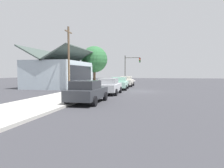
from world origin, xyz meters
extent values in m
plane|color=#38383D|center=(0.00, 0.00, 0.00)|extent=(120.00, 120.00, 0.00)
cube|color=#B2AFA8|center=(0.00, 5.60, 0.08)|extent=(60.00, 4.20, 0.16)
cube|color=#2D3035|center=(-10.12, 2.86, 0.68)|extent=(4.58, 1.89, 0.70)
cube|color=#27292D|center=(-10.58, 2.86, 1.31)|extent=(2.20, 1.65, 0.56)
cylinder|color=black|center=(-8.71, 3.80, 0.33)|extent=(0.66, 0.22, 0.66)
cylinder|color=black|center=(-8.70, 1.94, 0.33)|extent=(0.66, 0.22, 0.66)
cylinder|color=black|center=(-11.54, 3.78, 0.33)|extent=(0.66, 0.22, 0.66)
cylinder|color=black|center=(-11.53, 1.93, 0.33)|extent=(0.66, 0.22, 0.66)
cube|color=silver|center=(-3.98, 2.68, 0.68)|extent=(4.50, 1.85, 0.70)
cube|color=#A0A2A6|center=(-4.43, 2.67, 1.31)|extent=(2.17, 1.59, 0.56)
cylinder|color=black|center=(-2.62, 3.59, 0.33)|extent=(0.66, 0.23, 0.66)
cylinder|color=black|center=(-2.58, 1.82, 0.33)|extent=(0.66, 0.23, 0.66)
cylinder|color=black|center=(-5.38, 3.53, 0.33)|extent=(0.66, 0.23, 0.66)
cylinder|color=black|center=(-5.35, 1.77, 0.33)|extent=(0.66, 0.23, 0.66)
cube|color=#9ED1BC|center=(1.92, 2.71, 0.68)|extent=(4.91, 2.12, 0.70)
cube|color=#86B1A0|center=(1.43, 2.69, 1.31)|extent=(2.39, 1.76, 0.56)
cylinder|color=black|center=(3.35, 3.72, 0.33)|extent=(0.67, 0.26, 0.66)
cylinder|color=black|center=(3.45, 1.86, 0.33)|extent=(0.67, 0.26, 0.66)
cylinder|color=black|center=(0.38, 3.56, 0.33)|extent=(0.67, 0.26, 0.66)
cylinder|color=black|center=(0.48, 1.70, 0.33)|extent=(0.67, 0.26, 0.66)
cube|color=silver|center=(8.25, 2.74, 0.68)|extent=(4.81, 1.94, 0.70)
cube|color=beige|center=(7.77, 2.73, 1.31)|extent=(2.32, 1.68, 0.56)
cylinder|color=black|center=(9.72, 3.69, 0.33)|extent=(0.66, 0.23, 0.66)
cylinder|color=black|center=(9.75, 1.82, 0.33)|extent=(0.66, 0.23, 0.66)
cylinder|color=black|center=(6.76, 3.65, 0.33)|extent=(0.66, 0.23, 0.66)
cylinder|color=black|center=(6.78, 1.78, 0.33)|extent=(0.66, 0.23, 0.66)
cube|color=#ADBCC6|center=(3.97, 12.00, 1.88)|extent=(10.07, 6.74, 3.75)
cube|color=black|center=(3.97, 8.59, 2.06)|extent=(8.06, 0.08, 2.10)
cube|color=#3F4C47|center=(3.97, 10.32, 4.65)|extent=(10.67, 3.66, 2.05)
cube|color=#3F4C47|center=(3.97, 13.68, 4.65)|extent=(10.67, 3.66, 2.05)
cylinder|color=brown|center=(11.01, 8.91, 1.62)|extent=(0.44, 0.44, 3.24)
sphere|color=#2D6638|center=(11.01, 8.91, 4.51)|extent=(4.64, 4.64, 4.64)
cylinder|color=#383833|center=(12.32, 3.60, 2.60)|extent=(0.14, 0.14, 5.20)
cylinder|color=#383833|center=(12.32, 2.30, 4.80)|extent=(0.10, 2.60, 0.10)
cube|color=black|center=(12.32, 1.00, 4.35)|extent=(0.28, 0.24, 0.80)
sphere|color=red|center=(12.17, 1.00, 4.61)|extent=(0.16, 0.16, 0.16)
sphere|color=yellow|center=(12.17, 1.00, 4.35)|extent=(0.16, 0.16, 0.16)
sphere|color=green|center=(12.17, 1.00, 4.09)|extent=(0.16, 0.16, 0.16)
cylinder|color=brown|center=(-1.39, 8.20, 3.75)|extent=(0.24, 0.24, 7.50)
cube|color=brown|center=(-1.39, 8.20, 6.90)|extent=(1.80, 0.12, 0.12)
cylinder|color=red|center=(-6.15, 4.20, 0.44)|extent=(0.22, 0.22, 0.55)
sphere|color=red|center=(-6.15, 4.20, 0.78)|extent=(0.18, 0.18, 0.18)
camera|label=1|loc=(-23.92, -1.90, 2.13)|focal=32.89mm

